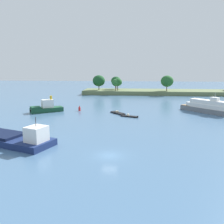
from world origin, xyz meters
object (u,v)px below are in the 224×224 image
channel_buoy_red (79,108)px  white_riverboat (208,107)px  fishing_skiff (118,113)px  tugboat (46,108)px  small_motorboat (129,116)px

channel_buoy_red → white_riverboat: bearing=0.4°
fishing_skiff → tugboat: tugboat is taller
channel_buoy_red → small_motorboat: bearing=-26.5°
white_riverboat → tugboat: 52.10m
fishing_skiff → channel_buoy_red: channel_buoy_red is taller
tugboat → channel_buoy_red: 10.76m
white_riverboat → small_motorboat: bearing=-160.8°
small_motorboat → fishing_skiff: size_ratio=0.93×
small_motorboat → tugboat: tugboat is taller
white_riverboat → tugboat: (-52.01, -3.15, -0.43)m
fishing_skiff → tugboat: size_ratio=0.54×
white_riverboat → fishing_skiff: size_ratio=2.82×
small_motorboat → fishing_skiff: fishing_skiff is taller
tugboat → white_riverboat: bearing=3.5°
tugboat → channel_buoy_red: size_ratio=5.46×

